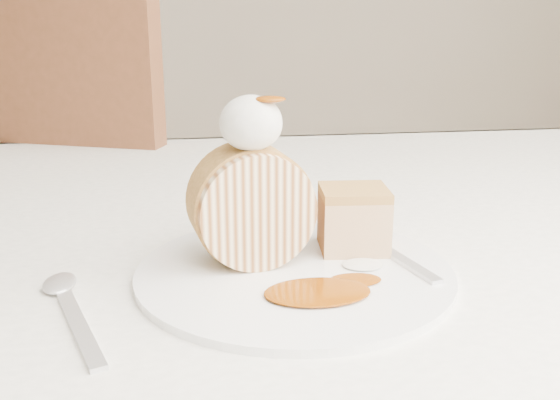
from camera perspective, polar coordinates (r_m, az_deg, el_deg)
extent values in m
cube|color=white|center=(0.63, -0.99, -3.74)|extent=(1.40, 0.90, 0.04)
cube|color=white|center=(1.08, -3.88, -1.54)|extent=(1.40, 0.01, 0.28)
cube|color=brown|center=(1.34, -15.80, -4.18)|extent=(0.61, 0.61, 0.05)
cube|color=brown|center=(1.10, -22.23, 5.29)|extent=(0.46, 0.21, 0.50)
cylinder|color=brown|center=(1.54, -4.60, -11.12)|extent=(0.04, 0.04, 0.46)
cylinder|color=brown|center=(1.70, -17.92, -9.17)|extent=(0.04, 0.04, 0.46)
cylinder|color=white|center=(0.49, 1.32, -6.59)|extent=(0.27, 0.27, 0.01)
cylinder|color=beige|center=(0.49, -2.60, -0.58)|extent=(0.10, 0.06, 0.09)
cube|color=#BB8747|center=(0.53, 6.72, -2.08)|extent=(0.06, 0.05, 0.05)
ellipsoid|color=white|center=(0.47, -2.67, 7.05)|extent=(0.05, 0.05, 0.04)
ellipsoid|color=#7D3705|center=(0.46, -0.94, 9.85)|extent=(0.02, 0.02, 0.01)
cube|color=silver|center=(0.52, 10.77, -5.20)|extent=(0.06, 0.15, 0.00)
cube|color=silver|center=(0.44, -17.85, -11.04)|extent=(0.07, 0.14, 0.00)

